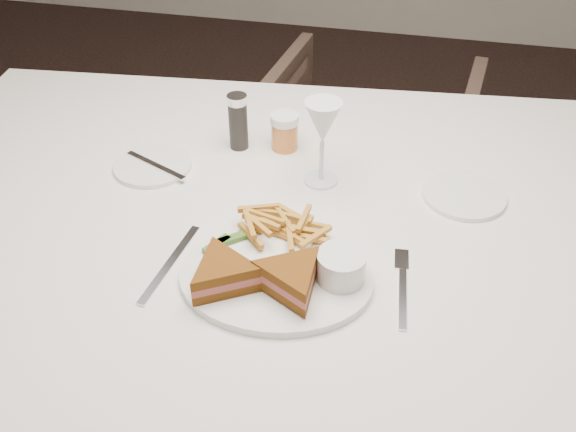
% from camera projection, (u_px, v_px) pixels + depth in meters
% --- Properties ---
extents(ground, '(5.00, 5.00, 0.00)m').
position_uv_depth(ground, '(280.00, 362.00, 1.86)').
color(ground, black).
rests_on(ground, ground).
extents(table, '(1.73, 1.24, 0.75)m').
position_uv_depth(table, '(293.00, 353.00, 1.41)').
color(table, silver).
rests_on(table, ground).
extents(chair_far, '(0.72, 0.68, 0.67)m').
position_uv_depth(chair_far, '(364.00, 154.00, 2.12)').
color(chair_far, '#4A372D').
rests_on(chair_far, ground).
extents(table_setting, '(0.79, 0.59, 0.18)m').
position_uv_depth(table_setting, '(284.00, 223.00, 1.12)').
color(table_setting, white).
rests_on(table_setting, table).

